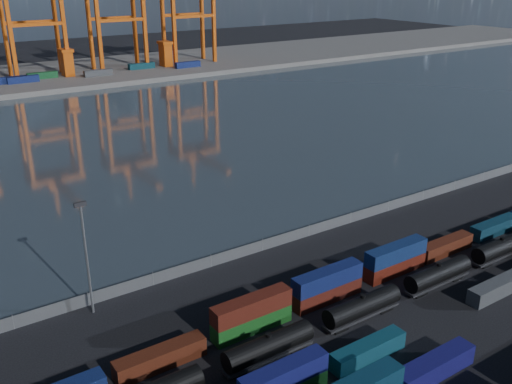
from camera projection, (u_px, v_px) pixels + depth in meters
ground at (384, 333)px, 74.72m from camera, size 700.00×700.00×0.00m
harbor_water at (102, 142)px, 155.58m from camera, size 700.00×700.00×0.00m
far_quay at (13, 79)px, 236.08m from camera, size 700.00×70.00×2.00m
container_row_south at (465, 347)px, 69.01m from camera, size 138.92×2.41×5.15m
container_row_mid at (368, 347)px, 69.13m from camera, size 139.25×2.20×4.68m
container_row_north at (378, 270)px, 86.62m from camera, size 140.99×2.32×4.94m
tanker_string at (362, 307)px, 76.88m from camera, size 136.45×2.68×3.83m
waterfront_fence at (263, 245)px, 95.91m from camera, size 160.12×0.12×2.20m
yard_light_mast at (86, 253)px, 75.71m from camera, size 1.60×0.40×16.60m
straddle_carriers at (10, 67)px, 224.57m from camera, size 140.00×7.00×11.10m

